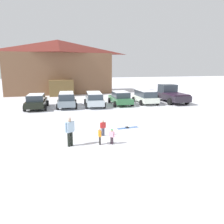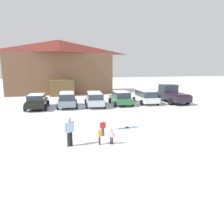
% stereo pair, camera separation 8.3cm
% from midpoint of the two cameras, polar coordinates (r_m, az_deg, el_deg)
% --- Properties ---
extents(ground, '(160.00, 160.00, 0.00)m').
position_cam_midpoint_polar(ground, '(10.32, 8.07, -13.46)').
color(ground, silver).
extents(ski_lodge, '(17.30, 9.26, 8.74)m').
position_cam_midpoint_polar(ski_lodge, '(38.44, -13.50, 11.49)').
color(ski_lodge, brown).
rests_on(ski_lodge, ground).
extents(parked_black_sedan, '(2.48, 4.64, 1.55)m').
position_cam_midpoint_polar(parked_black_sedan, '(24.50, -18.94, 2.69)').
color(parked_black_sedan, black).
rests_on(parked_black_sedan, ground).
extents(parked_grey_wagon, '(2.43, 4.46, 1.63)m').
position_cam_midpoint_polar(parked_grey_wagon, '(24.48, -11.55, 3.30)').
color(parked_grey_wagon, gray).
rests_on(parked_grey_wagon, ground).
extents(parked_silver_wagon, '(2.55, 4.90, 1.57)m').
position_cam_midpoint_polar(parked_silver_wagon, '(24.64, -4.45, 3.49)').
color(parked_silver_wagon, silver).
rests_on(parked_silver_wagon, ground).
extents(parked_green_coupe, '(2.38, 4.71, 1.57)m').
position_cam_midpoint_polar(parked_green_coupe, '(25.69, 2.41, 3.72)').
color(parked_green_coupe, '#306F40').
rests_on(parked_green_coupe, ground).
extents(parked_white_suv, '(2.44, 4.76, 1.61)m').
position_cam_midpoint_polar(parked_white_suv, '(26.83, 8.86, 4.10)').
color(parked_white_suv, white).
rests_on(parked_white_suv, ground).
extents(pickup_truck, '(2.71, 5.80, 2.15)m').
position_cam_midpoint_polar(pickup_truck, '(28.46, 15.28, 4.50)').
color(pickup_truck, '#27212B').
rests_on(pickup_truck, ground).
extents(skier_child_in_pink_snowsuit, '(0.27, 0.23, 0.89)m').
position_cam_midpoint_polar(skier_child_in_pink_snowsuit, '(12.53, 0.07, -6.24)').
color(skier_child_in_pink_snowsuit, black).
rests_on(skier_child_in_pink_snowsuit, ground).
extents(skier_child_in_orange_jacket, '(0.14, 0.37, 0.99)m').
position_cam_midpoint_polar(skier_child_in_orange_jacket, '(12.48, -3.11, -6.07)').
color(skier_child_in_orange_jacket, '#262422').
rests_on(skier_child_in_orange_jacket, ground).
extents(skier_adult_in_blue_parka, '(0.56, 0.40, 1.67)m').
position_cam_midpoint_polar(skier_adult_in_blue_parka, '(12.36, -10.87, -4.60)').
color(skier_adult_in_blue_parka, black).
rests_on(skier_adult_in_blue_parka, ground).
extents(skier_child_in_red_jacket, '(0.39, 0.17, 1.05)m').
position_cam_midpoint_polar(skier_child_in_red_jacket, '(14.04, -2.25, -3.90)').
color(skier_child_in_red_jacket, '#373A4E').
rests_on(skier_child_in_red_jacket, ground).
extents(pair_of_skis, '(1.62, 0.44, 0.08)m').
position_cam_midpoint_polar(pair_of_skis, '(15.97, 4.28, -4.12)').
color(pair_of_skis, blue).
rests_on(pair_of_skis, ground).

